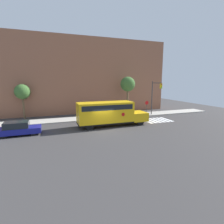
% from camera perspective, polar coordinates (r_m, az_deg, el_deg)
% --- Properties ---
extents(ground_plane, '(60.00, 60.00, 0.00)m').
position_cam_1_polar(ground_plane, '(21.68, -2.76, -5.59)').
color(ground_plane, '#3A3838').
extents(sidewalk_strip, '(44.00, 3.00, 0.15)m').
position_cam_1_polar(sidewalk_strip, '(27.76, -6.70, -1.97)').
color(sidewalk_strip, '#B2ADA3').
rests_on(sidewalk_strip, ground).
extents(building_backdrop, '(32.00, 4.00, 13.45)m').
position_cam_1_polar(building_backdrop, '(33.52, -9.53, 11.48)').
color(building_backdrop, '#935B42').
rests_on(building_backdrop, ground).
extents(crosswalk_stripes, '(4.00, 3.20, 0.01)m').
position_cam_1_polar(crosswalk_stripes, '(27.29, 14.40, -2.59)').
color(crosswalk_stripes, white).
rests_on(crosswalk_stripes, ground).
extents(school_bus, '(9.35, 2.57, 3.17)m').
position_cam_1_polar(school_bus, '(22.74, -1.12, -0.20)').
color(school_bus, yellow).
rests_on(school_bus, ground).
extents(parked_car, '(4.38, 1.81, 1.51)m').
position_cam_1_polar(parked_car, '(21.71, -28.16, -4.76)').
color(parked_car, navy).
rests_on(parked_car, ground).
extents(stop_sign, '(0.63, 0.10, 2.55)m').
position_cam_1_polar(stop_sign, '(29.99, 11.25, 1.87)').
color(stop_sign, '#38383A').
rests_on(stop_sign, ground).
extents(traffic_light, '(0.28, 2.67, 5.79)m').
position_cam_1_polar(traffic_light, '(29.87, 13.77, 5.82)').
color(traffic_light, '#38383A').
rests_on(traffic_light, ground).
extents(tree_near_sidewalk, '(2.31, 2.31, 5.39)m').
position_cam_1_polar(tree_near_sidewalk, '(30.22, -27.24, 5.82)').
color(tree_near_sidewalk, brown).
rests_on(tree_near_sidewalk, ground).
extents(tree_far_sidewalk, '(2.61, 2.61, 6.60)m').
position_cam_1_polar(tree_far_sidewalk, '(31.41, 5.15, 8.89)').
color(tree_far_sidewalk, brown).
rests_on(tree_far_sidewalk, ground).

